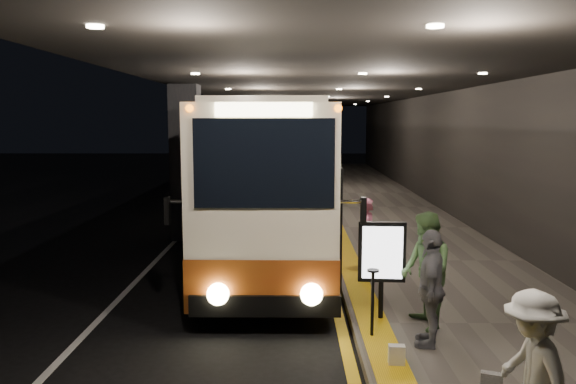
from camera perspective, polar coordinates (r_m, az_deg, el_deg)
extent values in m
plane|color=black|center=(12.51, -6.68, -8.57)|extent=(90.00, 90.00, 0.00)
cube|color=silver|center=(17.60, -10.50, -3.96)|extent=(0.12, 50.00, 0.01)
cube|color=gold|center=(17.29, 3.16, -4.05)|extent=(0.18, 50.00, 0.01)
cube|color=#514C44|center=(17.56, 11.03, -3.77)|extent=(4.50, 50.00, 0.15)
cube|color=gold|center=(17.30, 4.82, -3.55)|extent=(0.50, 50.00, 0.01)
cube|color=black|center=(17.80, 18.44, 5.63)|extent=(0.10, 50.00, 6.00)
cube|color=black|center=(16.27, -10.31, 2.93)|extent=(0.80, 0.80, 4.40)
cube|color=black|center=(28.12, -5.75, 4.84)|extent=(0.80, 0.80, 4.40)
cube|color=black|center=(17.00, 3.79, 11.32)|extent=(9.00, 50.00, 0.40)
cube|color=beige|center=(14.39, -1.25, 1.84)|extent=(2.53, 11.68, 3.30)
cube|color=#924E15|center=(14.55, -1.24, -2.92)|extent=(2.55, 11.70, 0.87)
cube|color=black|center=(8.49, -2.45, 2.92)|extent=(2.14, 0.08, 1.36)
cube|color=black|center=(9.02, -2.35, -11.34)|extent=(2.38, 0.27, 0.34)
cylinder|color=black|center=(11.13, -7.50, -8.02)|extent=(0.27, 0.97, 0.97)
cylinder|color=black|center=(11.04, 3.93, -8.09)|extent=(0.27, 0.97, 0.97)
cylinder|color=black|center=(18.50, -4.27, -1.79)|extent=(0.27, 0.97, 0.97)
cylinder|color=black|center=(18.45, 2.52, -1.80)|extent=(0.27, 0.97, 0.97)
sphere|color=#FFEAA5|center=(8.94, -7.12, -10.25)|extent=(0.35, 0.35, 0.35)
sphere|color=#FFEAA5|center=(8.87, 2.40, -10.35)|extent=(0.35, 0.35, 0.35)
cube|color=#FFF2BF|center=(8.46, -2.48, 8.37)|extent=(1.46, 0.06, 0.21)
cube|color=beige|center=(27.36, -0.82, 4.48)|extent=(2.47, 11.67, 3.30)
cube|color=#924E15|center=(27.45, -0.82, 1.94)|extent=(2.49, 11.69, 0.87)
cube|color=black|center=(21.48, -1.18, 5.62)|extent=(2.14, 0.07, 1.36)
cube|color=black|center=(21.74, -1.15, -0.27)|extent=(2.38, 0.26, 0.34)
cylinder|color=black|center=(23.87, -3.64, 0.29)|extent=(0.27, 0.97, 0.97)
cylinder|color=black|center=(23.82, 1.62, 0.28)|extent=(0.27, 0.97, 0.97)
cylinder|color=black|center=(31.40, -2.65, 2.00)|extent=(0.27, 0.97, 0.97)
cylinder|color=black|center=(31.35, 1.35, 2.00)|extent=(0.27, 0.97, 0.97)
imported|color=#A54D68|center=(12.38, 8.13, -4.27)|extent=(0.54, 0.67, 1.59)
imported|color=#4A703E|center=(9.14, 13.82, -7.76)|extent=(0.69, 0.97, 1.85)
imported|color=#BABBB5|center=(6.26, 23.54, -16.40)|extent=(0.56, 1.09, 1.64)
imported|color=#56565C|center=(8.48, 14.31, -9.41)|extent=(0.77, 1.11, 1.72)
cube|color=silver|center=(7.98, 10.98, -15.96)|extent=(0.23, 0.14, 0.27)
cylinder|color=black|center=(9.56, 9.41, -10.76)|extent=(0.08, 0.08, 0.63)
cube|color=black|center=(9.34, 9.52, -6.01)|extent=(0.77, 0.15, 0.99)
cube|color=white|center=(9.28, 9.57, -6.10)|extent=(0.65, 0.06, 0.86)
cylinder|color=black|center=(8.75, 8.57, -11.13)|extent=(0.05, 0.05, 1.02)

